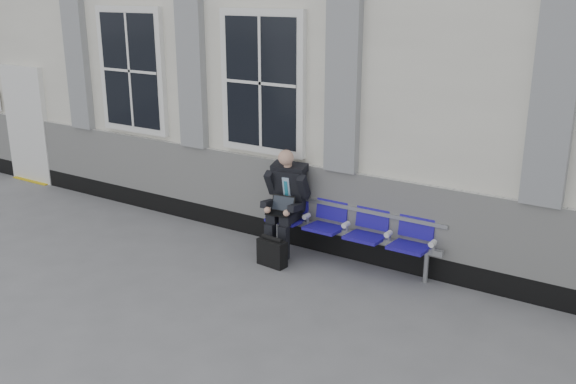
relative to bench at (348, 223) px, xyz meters
The scene contains 5 objects.
ground 2.30m from the bench, 143.61° to the right, with size 70.00×70.00×0.00m, color slate.
station_building 3.27m from the bench, 130.17° to the left, with size 14.40×4.40×4.49m.
bench is the anchor object (origin of this frame).
businessman 0.92m from the bench, behind, with size 0.61×0.82×1.44m.
briefcase 1.07m from the bench, 140.39° to the right, with size 0.41×0.20×0.41m.
Camera 1 is at (5.43, -5.68, 3.46)m, focal length 40.00 mm.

